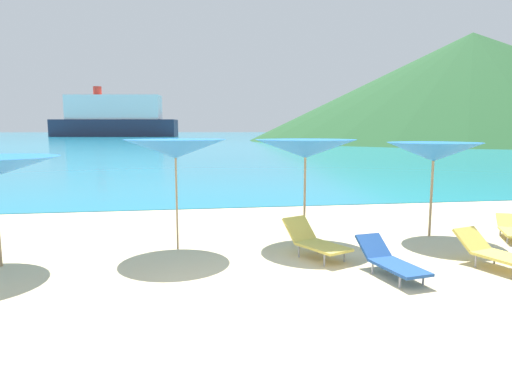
% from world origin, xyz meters
% --- Properties ---
extents(ground_plane, '(50.00, 100.00, 0.30)m').
position_xyz_m(ground_plane, '(0.00, 10.00, -0.15)').
color(ground_plane, beige).
extents(ocean_water, '(650.00, 440.00, 0.02)m').
position_xyz_m(ocean_water, '(0.00, 228.53, 0.01)').
color(ocean_water, teal).
rests_on(ocean_water, ground_plane).
extents(headland_hill, '(98.46, 98.46, 23.65)m').
position_xyz_m(headland_hill, '(61.78, 88.08, 11.83)').
color(headland_hill, '#235128').
rests_on(headland_hill, ground_plane).
extents(umbrella_3, '(2.11, 2.11, 2.28)m').
position_xyz_m(umbrella_3, '(-1.49, 3.83, 2.09)').
color(umbrella_3, '#9E7F59').
rests_on(umbrella_3, ground_plane).
extents(umbrella_4, '(2.35, 2.35, 2.26)m').
position_xyz_m(umbrella_4, '(1.32, 4.14, 2.06)').
color(umbrella_4, '#9E7F59').
rests_on(umbrella_4, ground_plane).
extents(umbrella_5, '(2.10, 2.10, 2.18)m').
position_xyz_m(umbrella_5, '(4.33, 4.07, 1.97)').
color(umbrella_5, '#9E7F59').
rests_on(umbrella_5, ground_plane).
extents(lounge_chair_0, '(0.77, 1.60, 0.57)m').
position_xyz_m(lounge_chair_0, '(2.12, 1.50, 0.27)').
color(lounge_chair_0, '#1E478C').
rests_on(lounge_chair_0, ground_plane).
extents(lounge_chair_5, '(1.15, 1.56, 0.70)m').
position_xyz_m(lounge_chair_5, '(1.16, 2.79, 0.33)').
color(lounge_chair_5, '#D8BF4C').
rests_on(lounge_chair_5, ground_plane).
extents(lounge_chair_7, '(0.99, 1.56, 0.62)m').
position_xyz_m(lounge_chair_7, '(4.16, 1.61, 0.30)').
color(lounge_chair_7, '#D8BF4C').
rests_on(lounge_chair_7, ground_plane).
extents(cruise_ship, '(44.46, 15.18, 17.46)m').
position_xyz_m(cruise_ship, '(-25.78, 160.96, 6.44)').
color(cruise_ship, '#262D47').
rests_on(cruise_ship, ocean_water).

